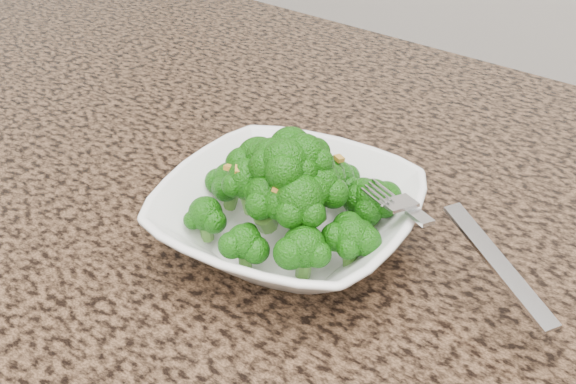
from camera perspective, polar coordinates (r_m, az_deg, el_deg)
The scene contains 5 objects.
granite_counter at distance 0.53m, azimuth 2.38°, elevation -12.05°, with size 1.64×1.04×0.03m, color brown.
bowl at distance 0.59m, azimuth 0.00°, elevation -2.02°, with size 0.21×0.21×0.05m, color white.
broccoli_pile at distance 0.56m, azimuth 0.00°, elevation 2.86°, with size 0.18×0.18×0.07m, color #165E0A, non-canonical shape.
garlic_topping at distance 0.54m, azimuth 0.00°, elevation 6.13°, with size 0.11×0.11×0.01m, color #BC8B2E, non-canonical shape.
fork at distance 0.54m, azimuth 10.77°, elevation -2.09°, with size 0.20×0.03×0.01m, color silver, non-canonical shape.
Camera 1 is at (0.21, -0.01, 1.27)m, focal length 45.00 mm.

